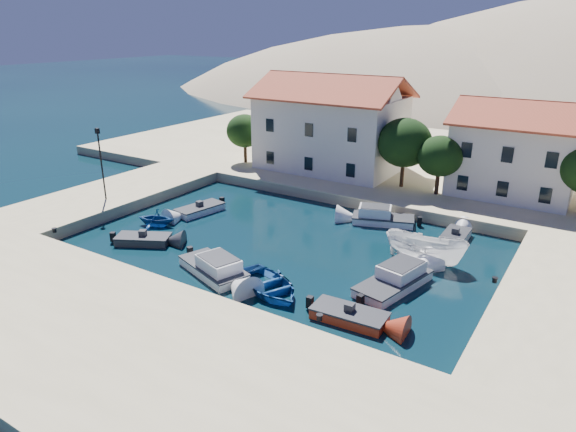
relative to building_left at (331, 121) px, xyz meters
The scene contains 19 objects.
ground 29.24m from the building_left, 77.91° to the right, with size 400.00×400.00×0.00m, color black.
quay_south 34.95m from the building_left, 79.99° to the right, with size 52.00×12.00×1.00m, color tan.
quay_west 22.86m from the building_left, 125.84° to the right, with size 8.00×20.00×1.00m, color tan.
quay_north 13.91m from the building_left, 51.34° to the left, with size 80.00×36.00×1.00m, color tan.
building_left is the anchor object (origin of this frame).
building_mid 18.04m from the building_left, ahead, with size 10.50×8.40×8.30m.
trees 10.87m from the building_left, 13.60° to the right, with size 37.30×5.30×6.45m.
lamppost 23.10m from the building_left, 119.90° to the right, with size 0.35×0.25×6.22m.
bollards 26.13m from the building_left, 69.97° to the right, with size 29.36×9.56×0.30m.
motorboat_grey_sw 24.39m from the building_left, 97.45° to the right, with size 4.32×3.40×1.25m.
cabin_cruiser_south 25.56m from the building_left, 79.45° to the right, with size 5.83×3.93×1.60m.
rowboat_south 26.80m from the building_left, 69.93° to the right, with size 3.89×5.45×1.13m, color navy.
motorboat_red_se 29.43m from the building_left, 59.61° to the right, with size 4.25×2.07×1.25m.
cabin_cruiser_east 25.80m from the building_left, 52.79° to the right, with size 3.46×6.02×1.60m.
boat_east 22.73m from the building_left, 44.51° to the right, with size 2.15×5.70×2.20m, color white.
motorboat_white_ne 20.31m from the building_left, 32.88° to the right, with size 1.81×3.72×1.25m.
rowboat_west 21.83m from the building_left, 103.70° to the right, with size 2.63×3.05×1.61m, color navy.
motorboat_white_west 17.61m from the building_left, 104.04° to the right, with size 2.63×4.54×1.25m.
cabin_cruiser_north 15.41m from the building_left, 44.05° to the right, with size 5.38×3.63×1.60m.
Camera 1 is at (18.97, -19.38, 15.22)m, focal length 32.00 mm.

